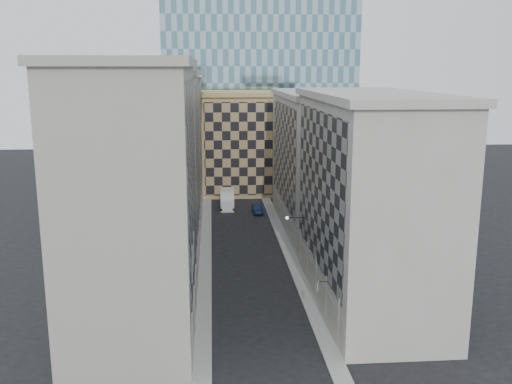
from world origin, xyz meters
TOP-DOWN VIEW (x-y plane):
  - ground at (0.00, 0.00)m, footprint 260.00×260.00m
  - sidewalk_west at (-5.25, 30.00)m, footprint 1.50×100.00m
  - sidewalk_east at (5.25, 30.00)m, footprint 1.50×100.00m
  - bldg_left_a at (-10.88, 11.00)m, footprint 10.80×22.80m
  - bldg_left_b at (-10.88, 33.00)m, footprint 10.80×22.80m
  - bldg_left_c at (-10.88, 55.00)m, footprint 10.80×22.80m
  - bldg_right_a at (10.88, 15.00)m, footprint 10.80×26.80m
  - bldg_right_b at (10.89, 42.00)m, footprint 10.80×28.80m
  - tan_block at (2.00, 67.90)m, footprint 16.80×14.80m
  - church_tower at (0.00, 82.00)m, footprint 7.20×7.20m
  - flagpoles_left at (-5.90, 6.00)m, footprint 0.10×6.33m
  - bracket_lamp at (4.38, 24.00)m, footprint 1.98×0.36m
  - box_truck at (-1.83, 54.39)m, footprint 2.40×5.64m
  - dark_car at (2.93, 50.40)m, footprint 1.67×4.41m
  - shop_sign at (5.12, 9.09)m, footprint 1.07×0.69m

SIDE VIEW (x-z plane):
  - ground at x=0.00m, z-range 0.00..0.00m
  - sidewalk_west at x=-5.25m, z-range 0.00..0.15m
  - sidewalk_east at x=5.25m, z-range 0.00..0.15m
  - dark_car at x=2.93m, z-range 0.00..1.44m
  - box_truck at x=-1.83m, z-range -0.20..2.87m
  - shop_sign at x=5.12m, z-range 3.44..4.23m
  - bracket_lamp at x=4.38m, z-range 6.02..6.38m
  - flagpoles_left at x=-5.90m, z-range 6.83..9.17m
  - tan_block at x=2.00m, z-range 0.04..18.84m
  - bldg_right_b at x=10.89m, z-range 0.00..19.70m
  - bldg_right_a at x=10.88m, z-range -0.03..20.67m
  - bldg_left_c at x=-10.88m, z-range -0.02..21.68m
  - bldg_left_b at x=-10.88m, z-range -0.03..22.67m
  - bldg_left_a at x=-10.88m, z-range -0.03..23.67m
  - church_tower at x=0.00m, z-range 1.20..52.70m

